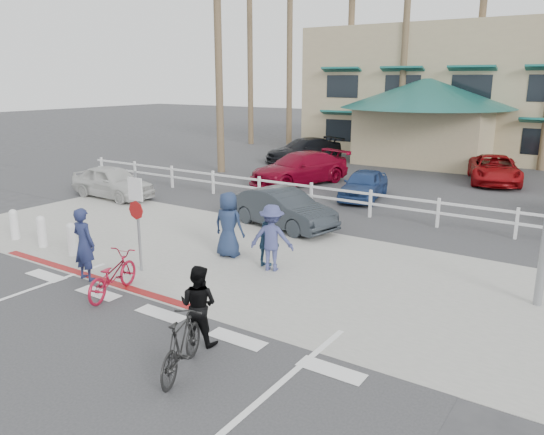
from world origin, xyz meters
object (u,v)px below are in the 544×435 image
Objects in this scene: sign_post at (138,216)px; car_red_compact at (112,182)px; car_white_sedan at (283,208)px; bike_black at (181,345)px; bike_red at (112,275)px.

car_red_compact is (-7.51, 5.45, -0.79)m from sign_post.
car_white_sedan is at bearing 81.69° from sign_post.
car_white_sedan is at bearing -89.18° from bike_black.
sign_post is 1.70× the size of bike_black.
bike_red is 0.47× the size of car_white_sedan.
sign_post reaches higher than bike_red.
sign_post reaches higher than car_red_compact.
car_white_sedan reaches higher than bike_red.
bike_red is at bearing -128.34° from car_red_compact.
car_red_compact is at bearing 103.11° from car_white_sedan.
car_red_compact is (-8.15, 6.89, 0.18)m from bike_red.
car_red_compact reaches higher than car_white_sedan.
car_white_sedan is 1.00× the size of car_red_compact.
bike_black is 9.20m from car_white_sedan.
car_white_sedan reaches higher than bike_black.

